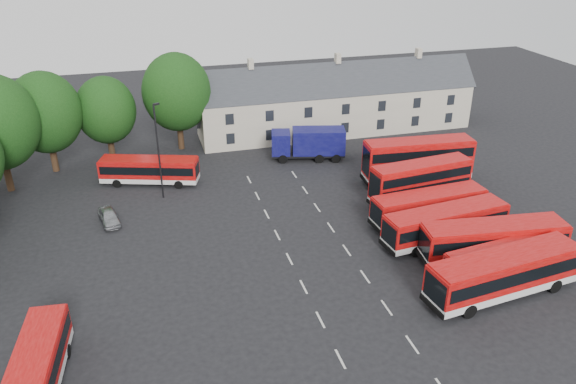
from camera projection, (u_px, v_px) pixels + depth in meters
name	position (u px, v px, depth m)	size (l,w,h in m)	color
ground	(296.00, 272.00, 44.12)	(140.00, 140.00, 0.00)	black
lane_markings	(318.00, 254.00, 46.44)	(5.15, 33.80, 0.01)	beige
treeline	(29.00, 134.00, 52.96)	(29.92, 32.59, 12.01)	black
terrace_houses	(336.00, 102.00, 71.72)	(35.70, 7.13, 10.06)	beige
bus_row_a	(505.00, 271.00, 40.60)	(12.41, 4.20, 3.44)	silver
bus_row_b	(507.00, 259.00, 42.61)	(10.46, 3.56, 2.90)	silver
bus_row_c	(493.00, 238.00, 44.95)	(11.90, 4.02, 3.30)	silver
bus_row_d	(446.00, 222.00, 47.50)	(11.34, 3.74, 3.15)	silver
bus_row_e	(429.00, 205.00, 50.52)	(10.82, 3.17, 3.02)	silver
bus_dd_south	(421.00, 180.00, 54.04)	(10.31, 3.36, 4.15)	silver
bus_dd_north	(418.00, 158.00, 58.16)	(11.49, 3.51, 4.64)	silver
bus_west	(34.00, 376.00, 31.78)	(3.28, 10.42, 2.90)	silver
bus_north	(149.00, 169.00, 58.06)	(10.25, 5.26, 2.84)	silver
box_truck	(309.00, 142.00, 63.90)	(8.66, 4.49, 3.62)	black
silver_car	(109.00, 217.00, 50.93)	(1.52, 3.79, 1.29)	#9A9DA1
lamppost	(158.00, 149.00, 53.62)	(0.66, 0.46, 9.68)	black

